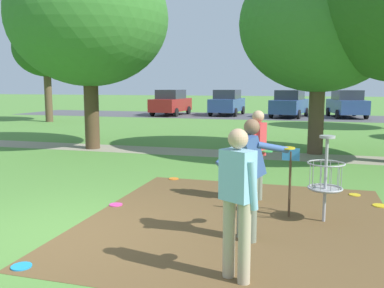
{
  "coord_description": "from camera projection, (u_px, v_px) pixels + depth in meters",
  "views": [
    {
      "loc": [
        3.46,
        -5.08,
        2.17
      ],
      "look_at": [
        1.21,
        2.82,
        1.0
      ],
      "focal_mm": 38.8,
      "sensor_mm": 36.0,
      "label": 1
    }
  ],
  "objects": [
    {
      "name": "frisbee_far_left",
      "position": [
        116.0,
        205.0,
        7.54
      ],
      "size": [
        0.24,
        0.24,
        0.02
      ],
      "primitive_type": "cylinder",
      "color": "#E53D99",
      "rests_on": "ground"
    },
    {
      "name": "parked_car_rightmost",
      "position": [
        347.0,
        104.0,
        27.93
      ],
      "size": [
        2.56,
        4.46,
        1.84
      ],
      "color": "#2D4784",
      "rests_on": "ground"
    },
    {
      "name": "player_foreground_watching",
      "position": [
        258.0,
        151.0,
        7.67
      ],
      "size": [
        0.43,
        0.49,
        1.71
      ],
      "color": "slate",
      "rests_on": "ground"
    },
    {
      "name": "tree_mid_center",
      "position": [
        46.0,
        50.0,
        24.22
      ],
      "size": [
        3.77,
        3.77,
        5.87
      ],
      "color": "brown",
      "rests_on": "ground"
    },
    {
      "name": "frisbee_scattered_a",
      "position": [
        380.0,
        206.0,
        7.48
      ],
      "size": [
        0.26,
        0.26,
        0.02
      ],
      "primitive_type": "cylinder",
      "color": "gold",
      "rests_on": "ground"
    },
    {
      "name": "parking_lot_strip",
      "position": [
        259.0,
        116.0,
        28.89
      ],
      "size": [
        36.0,
        6.0,
        0.01
      ],
      "primitive_type": "cube",
      "color": "#4C4C51",
      "rests_on": "ground"
    },
    {
      "name": "frisbee_by_tee",
      "position": [
        174.0,
        179.0,
        9.64
      ],
      "size": [
        0.23,
        0.23,
        0.02
      ],
      "primitive_type": "cylinder",
      "color": "orange",
      "rests_on": "ground"
    },
    {
      "name": "player_throwing",
      "position": [
        237.0,
        196.0,
        4.52
      ],
      "size": [
        0.49,
        0.45,
        1.71
      ],
      "color": "tan",
      "rests_on": "ground"
    },
    {
      "name": "parked_car_leftmost",
      "position": [
        171.0,
        102.0,
        30.11
      ],
      "size": [
        2.13,
        4.28,
        1.84
      ],
      "color": "maroon",
      "rests_on": "ground"
    },
    {
      "name": "player_waiting_left",
      "position": [
        249.0,
        171.0,
        5.74
      ],
      "size": [
        1.05,
        0.69,
        1.71
      ],
      "color": "slate",
      "rests_on": "ground"
    },
    {
      "name": "parked_car_center_right",
      "position": [
        289.0,
        104.0,
        28.13
      ],
      "size": [
        2.5,
        4.45,
        1.84
      ],
      "color": "#2D4784",
      "rests_on": "ground"
    },
    {
      "name": "dirt_tee_pad",
      "position": [
        238.0,
        221.0,
        6.68
      ],
      "size": [
        4.8,
        5.27,
        0.01
      ],
      "primitive_type": "cube",
      "color": "brown",
      "rests_on": "ground"
    },
    {
      "name": "frisbee_mid_grass",
      "position": [
        355.0,
        195.0,
        8.22
      ],
      "size": [
        0.22,
        0.22,
        0.02
      ],
      "primitive_type": "cylinder",
      "color": "gold",
      "rests_on": "ground"
    },
    {
      "name": "parked_car_center_left",
      "position": [
        227.0,
        102.0,
        30.05
      ],
      "size": [
        2.11,
        4.27,
        1.84
      ],
      "color": "#2D4784",
      "rests_on": "ground"
    },
    {
      "name": "ground_plane",
      "position": [
        60.0,
        234.0,
        6.08
      ],
      "size": [
        160.0,
        160.0,
        0.0
      ],
      "primitive_type": "plane",
      "color": "#518438"
    },
    {
      "name": "gravel_path",
      "position": [
        198.0,
        152.0,
        13.48
      ],
      "size": [
        40.0,
        1.5,
        0.0
      ],
      "primitive_type": "cube",
      "color": "gray",
      "rests_on": "ground"
    },
    {
      "name": "tree_near_left",
      "position": [
        89.0,
        18.0,
        13.72
      ],
      "size": [
        5.29,
        5.29,
        6.62
      ],
      "color": "#4C3823",
      "rests_on": "ground"
    },
    {
      "name": "frisbee_near_basket",
      "position": [
        21.0,
        267.0,
        4.97
      ],
      "size": [
        0.24,
        0.24,
        0.02
      ],
      "primitive_type": "cylinder",
      "color": "#1E93DB",
      "rests_on": "ground"
    },
    {
      "name": "disc_golf_basket",
      "position": [
        322.0,
        175.0,
        6.57
      ],
      "size": [
        0.98,
        0.58,
        1.39
      ],
      "color": "#9E9EA3",
      "rests_on": "ground"
    },
    {
      "name": "tree_mid_right",
      "position": [
        320.0,
        24.0,
        12.68
      ],
      "size": [
        4.94,
        4.94,
        6.15
      ],
      "color": "brown",
      "rests_on": "ground"
    }
  ]
}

